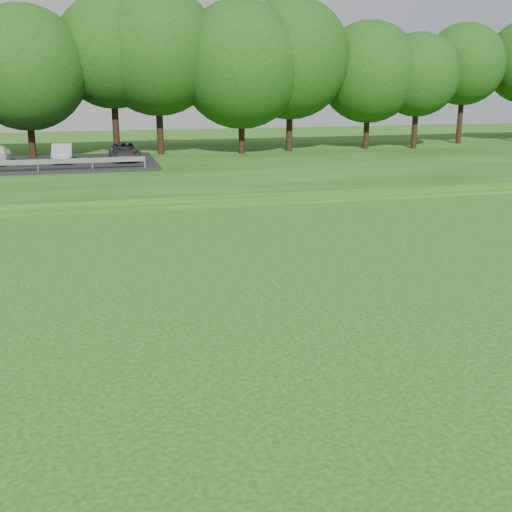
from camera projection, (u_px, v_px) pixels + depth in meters
name	position (u px, v px, depth m)	size (l,w,h in m)	color
berm	(316.00, 159.00, 47.66)	(130.00, 30.00, 0.60)	#19420C
walking_path	(402.00, 195.00, 34.66)	(130.00, 1.60, 0.04)	gray
treeline	(301.00, 52.00, 49.31)	(104.00, 7.00, 15.00)	#163D0E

